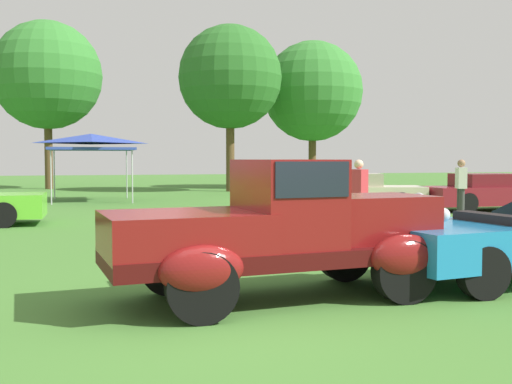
# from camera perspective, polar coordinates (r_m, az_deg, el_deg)

# --- Properties ---
(ground_plane) EXTENTS (120.00, 120.00, 0.00)m
(ground_plane) POSITION_cam_1_polar(r_m,az_deg,el_deg) (6.91, -1.24, -11.21)
(ground_plane) COLOR #42752D
(feature_pickup_truck) EXTENTS (4.34, 2.11, 1.70)m
(feature_pickup_truck) POSITION_cam_1_polar(r_m,az_deg,el_deg) (7.46, 2.36, -3.41)
(feature_pickup_truck) COLOR #400B0B
(feature_pickup_truck) RESTS_ON ground_plane
(show_car_cream) EXTENTS (4.74, 2.96, 1.22)m
(show_car_cream) POSITION_cam_1_polar(r_m,az_deg,el_deg) (20.69, 9.16, -0.01)
(show_car_cream) COLOR beige
(show_car_cream) RESTS_ON ground_plane
(show_car_burgundy) EXTENTS (4.63, 1.84, 1.22)m
(show_car_burgundy) POSITION_cam_1_polar(r_m,az_deg,el_deg) (21.71, 20.95, -0.03)
(show_car_burgundy) COLOR maroon
(show_car_burgundy) RESTS_ON ground_plane
(spectator_near_truck) EXTENTS (0.36, 0.46, 1.69)m
(spectator_near_truck) POSITION_cam_1_polar(r_m,az_deg,el_deg) (18.49, 18.49, 0.48)
(spectator_near_truck) COLOR #383838
(spectator_near_truck) RESTS_ON ground_plane
(spectator_between_cars) EXTENTS (0.36, 0.46, 1.69)m
(spectator_between_cars) POSITION_cam_1_polar(r_m,az_deg,el_deg) (14.71, 9.50, -0.04)
(spectator_between_cars) COLOR #9E998E
(spectator_between_cars) RESTS_ON ground_plane
(canopy_tent_left_field) EXTENTS (3.30, 3.30, 2.71)m
(canopy_tent_left_field) POSITION_cam_1_polar(r_m,az_deg,el_deg) (25.49, -15.05, 4.60)
(canopy_tent_left_field) COLOR #B7B7BC
(canopy_tent_left_field) RESTS_ON ground_plane
(treeline_mid_left) EXTENTS (6.06, 6.06, 9.42)m
(treeline_mid_left) POSITION_cam_1_polar(r_m,az_deg,el_deg) (36.92, -18.82, 10.20)
(treeline_mid_left) COLOR brown
(treeline_mid_left) RESTS_ON ground_plane
(treeline_center) EXTENTS (5.39, 5.39, 8.66)m
(treeline_center) POSITION_cam_1_polar(r_m,az_deg,el_deg) (32.51, -2.42, 10.58)
(treeline_center) COLOR brown
(treeline_center) RESTS_ON ground_plane
(treeline_mid_right) EXTENTS (5.82, 5.82, 8.55)m
(treeline_mid_right) POSITION_cam_1_polar(r_m,az_deg,el_deg) (36.36, 5.28, 9.27)
(treeline_mid_right) COLOR brown
(treeline_mid_right) RESTS_ON ground_plane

